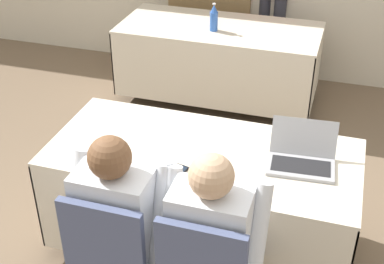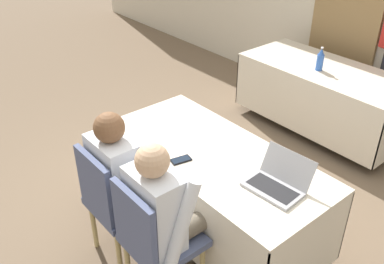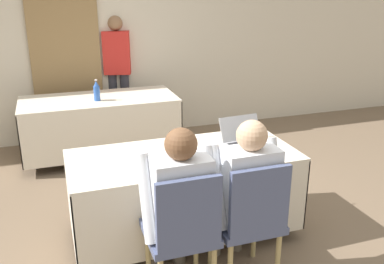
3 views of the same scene
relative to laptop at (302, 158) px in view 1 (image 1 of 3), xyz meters
name	(u,v)px [view 1 (image 1 of 3)]	position (x,y,z in m)	size (l,w,h in m)	color
ground_plane	(201,245)	(-0.55, -0.04, -0.76)	(24.00, 24.00, 0.00)	brown
conference_table_near	(202,176)	(-0.55, -0.04, -0.21)	(1.77, 0.80, 0.72)	beige
conference_table_far	(219,45)	(-0.96, 1.91, -0.21)	(1.77, 0.80, 0.72)	beige
laptop	(302,158)	(0.00, 0.00, 0.00)	(0.38, 0.33, 0.21)	#99999E
cell_phone	(177,173)	(-0.62, -0.28, -0.04)	(0.10, 0.16, 0.01)	black
paper_beside_laptop	(296,156)	(-0.03, 0.08, -0.04)	(0.32, 0.36, 0.00)	white
water_bottle	(214,18)	(-0.99, 1.80, 0.07)	(0.07, 0.07, 0.24)	#2D5BB7
chair_near_left	(117,255)	(-0.78, -0.74, -0.25)	(0.44, 0.44, 0.92)	tan
person_checkered_shirt	(123,217)	(-0.78, -0.64, -0.09)	(0.50, 0.52, 1.18)	#665B4C
person_white_shirt	(214,236)	(-0.32, -0.64, -0.09)	(0.50, 0.52, 1.18)	#665B4C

